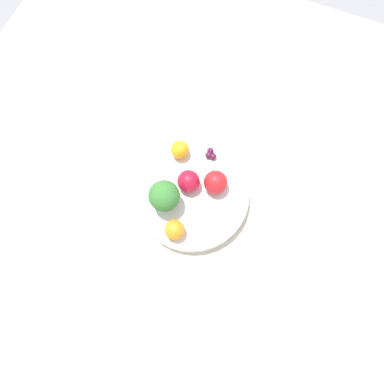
% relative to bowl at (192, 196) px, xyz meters
% --- Properties ---
extents(ground_plane, '(6.00, 6.00, 0.00)m').
position_rel_bowl_xyz_m(ground_plane, '(0.00, 0.00, -0.03)').
color(ground_plane, gray).
extents(table_surface, '(1.20, 1.20, 0.02)m').
position_rel_bowl_xyz_m(table_surface, '(0.00, 0.00, -0.02)').
color(table_surface, beige).
rests_on(table_surface, ground_plane).
extents(bowl, '(0.23, 0.23, 0.03)m').
position_rel_bowl_xyz_m(bowl, '(0.00, 0.00, 0.00)').
color(bowl, white).
rests_on(bowl, table_surface).
extents(broccoli, '(0.06, 0.06, 0.07)m').
position_rel_bowl_xyz_m(broccoli, '(-0.04, 0.04, 0.06)').
color(broccoli, '#8CB76B').
rests_on(broccoli, bowl).
extents(apple_red, '(0.05, 0.05, 0.05)m').
position_rel_bowl_xyz_m(apple_red, '(0.01, 0.01, 0.04)').
color(apple_red, '#B7142D').
rests_on(apple_red, bowl).
extents(apple_green, '(0.05, 0.05, 0.05)m').
position_rel_bowl_xyz_m(apple_green, '(0.03, -0.04, 0.04)').
color(apple_green, red).
rests_on(apple_green, bowl).
extents(orange_front, '(0.04, 0.04, 0.04)m').
position_rel_bowl_xyz_m(orange_front, '(0.07, 0.06, 0.03)').
color(orange_front, orange).
rests_on(orange_front, bowl).
extents(orange_back, '(0.04, 0.04, 0.04)m').
position_rel_bowl_xyz_m(orange_back, '(-0.09, 0.00, 0.03)').
color(orange_back, orange).
rests_on(orange_back, bowl).
extents(grape_cluster, '(0.02, 0.02, 0.01)m').
position_rel_bowl_xyz_m(grape_cluster, '(0.09, -0.00, 0.02)').
color(grape_cluster, '#511938').
rests_on(grape_cluster, bowl).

